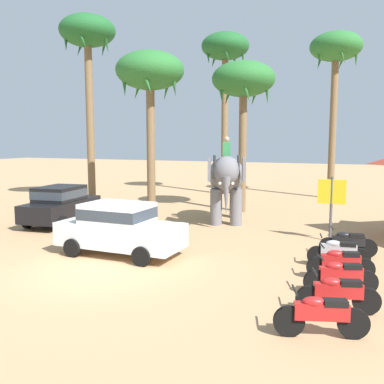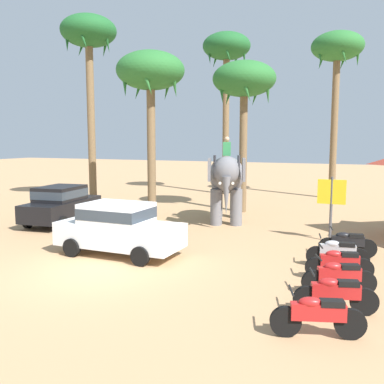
% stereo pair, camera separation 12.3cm
% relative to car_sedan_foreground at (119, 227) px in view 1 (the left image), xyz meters
% --- Properties ---
extents(ground_plane, '(120.00, 120.00, 0.00)m').
position_rel_car_sedan_foreground_xyz_m(ground_plane, '(0.47, -1.85, -0.93)').
color(ground_plane, tan).
extents(car_sedan_foreground, '(4.13, 1.93, 1.70)m').
position_rel_car_sedan_foreground_xyz_m(car_sedan_foreground, '(0.00, 0.00, 0.00)').
color(car_sedan_foreground, white).
rests_on(car_sedan_foreground, ground).
extents(car_parked_far_side, '(2.22, 4.27, 1.70)m').
position_rel_car_sedan_foreground_xyz_m(car_parked_far_side, '(-5.18, 3.41, 0.00)').
color(car_parked_far_side, black).
rests_on(car_parked_far_side, ground).
extents(elephant_with_mahout, '(2.58, 4.02, 3.88)m').
position_rel_car_sedan_foreground_xyz_m(elephant_with_mahout, '(1.50, 6.62, 1.06)').
color(elephant_with_mahout, slate).
rests_on(elephant_with_mahout, ground).
extents(motorcycle_nearest_camera, '(1.75, 0.74, 0.94)m').
position_rel_car_sedan_foreground_xyz_m(motorcycle_nearest_camera, '(6.71, -3.61, -0.46)').
color(motorcycle_nearest_camera, black).
rests_on(motorcycle_nearest_camera, ground).
extents(motorcycle_second_in_row, '(1.75, 0.72, 0.94)m').
position_rel_car_sedan_foreground_xyz_m(motorcycle_second_in_row, '(6.93, -2.31, -0.46)').
color(motorcycle_second_in_row, black).
rests_on(motorcycle_second_in_row, ground).
extents(motorcycle_mid_row, '(1.72, 0.80, 0.94)m').
position_rel_car_sedan_foreground_xyz_m(motorcycle_mid_row, '(6.91, -1.04, -0.46)').
color(motorcycle_mid_row, black).
rests_on(motorcycle_mid_row, ground).
extents(motorcycle_fourth_in_row, '(1.76, 0.71, 0.94)m').
position_rel_car_sedan_foreground_xyz_m(motorcycle_fourth_in_row, '(6.84, 0.14, -0.46)').
color(motorcycle_fourth_in_row, black).
rests_on(motorcycle_fourth_in_row, ground).
extents(motorcycle_far_in_row, '(1.79, 0.57, 0.94)m').
position_rel_car_sedan_foreground_xyz_m(motorcycle_far_in_row, '(6.71, 1.28, -0.46)').
color(motorcycle_far_in_row, black).
rests_on(motorcycle_far_in_row, ground).
extents(motorcycle_end_of_row, '(1.78, 0.61, 0.94)m').
position_rel_car_sedan_foreground_xyz_m(motorcycle_end_of_row, '(6.92, 2.60, -0.46)').
color(motorcycle_end_of_row, black).
rests_on(motorcycle_end_of_row, ground).
extents(palm_tree_behind_elephant, '(3.20, 3.20, 10.41)m').
position_rel_car_sedan_foreground_xyz_m(palm_tree_behind_elephant, '(5.24, 16.93, 8.15)').
color(palm_tree_behind_elephant, brown).
rests_on(palm_tree_behind_elephant, ground).
extents(palm_tree_near_hut, '(3.20, 3.20, 10.86)m').
position_rel_car_sedan_foreground_xyz_m(palm_tree_near_hut, '(-7.80, 9.36, 8.56)').
color(palm_tree_near_hut, brown).
rests_on(palm_tree_near_hut, ground).
extents(palm_tree_left_of_road, '(3.20, 3.20, 7.70)m').
position_rel_car_sedan_foreground_xyz_m(palm_tree_left_of_road, '(1.39, 9.63, 5.67)').
color(palm_tree_left_of_road, brown).
rests_on(palm_tree_left_of_road, ground).
extents(palm_tree_far_back, '(3.20, 3.20, 7.86)m').
position_rel_car_sedan_foreground_xyz_m(palm_tree_far_back, '(-2.19, 6.37, 5.81)').
color(palm_tree_far_back, brown).
rests_on(palm_tree_far_back, ground).
extents(palm_tree_leaning_seaward, '(3.20, 3.20, 10.87)m').
position_rel_car_sedan_foreground_xyz_m(palm_tree_leaning_seaward, '(-1.77, 16.30, 8.57)').
color(palm_tree_leaning_seaward, brown).
rests_on(palm_tree_leaning_seaward, ground).
extents(signboard_yellow, '(1.00, 0.10, 2.40)m').
position_rel_car_sedan_foreground_xyz_m(signboard_yellow, '(6.22, 4.59, 0.76)').
color(signboard_yellow, '#4C4C51').
rests_on(signboard_yellow, ground).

